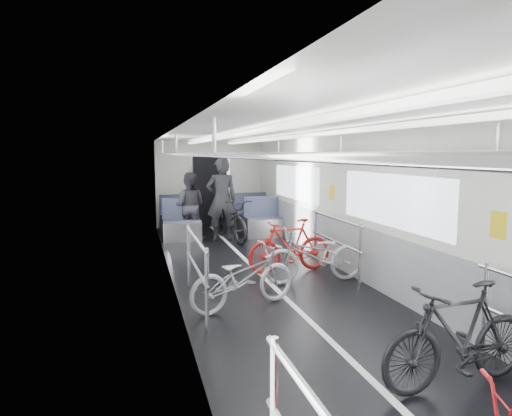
{
  "coord_description": "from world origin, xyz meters",
  "views": [
    {
      "loc": [
        -2.04,
        -5.73,
        2.07
      ],
      "look_at": [
        0.0,
        1.93,
        1.11
      ],
      "focal_mm": 32.0,
      "sensor_mm": 36.0,
      "label": 1
    }
  ],
  "objects_px": {
    "bike_right_near": "(459,336)",
    "person_standing": "(222,200)",
    "bike_right_far": "(290,246)",
    "bike_right_mid": "(315,255)",
    "bike_aisle": "(230,220)",
    "person_seated": "(189,206)",
    "bike_left_far": "(243,277)"
  },
  "relations": [
    {
      "from": "bike_left_far",
      "to": "bike_right_far",
      "type": "height_order",
      "value": "bike_right_far"
    },
    {
      "from": "bike_right_near",
      "to": "bike_right_far",
      "type": "xyz_separation_m",
      "value": [
        -0.13,
        4.14,
        -0.01
      ]
    },
    {
      "from": "bike_right_near",
      "to": "bike_aisle",
      "type": "bearing_deg",
      "value": 179.89
    },
    {
      "from": "bike_right_mid",
      "to": "bike_aisle",
      "type": "bearing_deg",
      "value": -171.98
    },
    {
      "from": "bike_right_far",
      "to": "person_standing",
      "type": "bearing_deg",
      "value": -174.11
    },
    {
      "from": "bike_right_far",
      "to": "bike_right_mid",
      "type": "bearing_deg",
      "value": 8.47
    },
    {
      "from": "bike_right_near",
      "to": "bike_aisle",
      "type": "distance_m",
      "value": 7.3
    },
    {
      "from": "bike_aisle",
      "to": "person_seated",
      "type": "bearing_deg",
      "value": 146.46
    },
    {
      "from": "bike_left_far",
      "to": "bike_right_far",
      "type": "relative_size",
      "value": 1.03
    },
    {
      "from": "person_standing",
      "to": "person_seated",
      "type": "bearing_deg",
      "value": -25.76
    },
    {
      "from": "bike_right_far",
      "to": "person_seated",
      "type": "xyz_separation_m",
      "value": [
        -1.33,
        3.54,
        0.34
      ]
    },
    {
      "from": "bike_aisle",
      "to": "bike_right_far",
      "type": "bearing_deg",
      "value": -93.21
    },
    {
      "from": "bike_left_far",
      "to": "bike_aisle",
      "type": "bearing_deg",
      "value": -28.71
    },
    {
      "from": "bike_aisle",
      "to": "person_standing",
      "type": "distance_m",
      "value": 0.53
    },
    {
      "from": "bike_right_near",
      "to": "person_seated",
      "type": "bearing_deg",
      "value": -173.53
    },
    {
      "from": "bike_aisle",
      "to": "bike_right_mid",
      "type": "bearing_deg",
      "value": -92.03
    },
    {
      "from": "bike_right_mid",
      "to": "bike_aisle",
      "type": "height_order",
      "value": "bike_aisle"
    },
    {
      "from": "bike_right_near",
      "to": "bike_aisle",
      "type": "relative_size",
      "value": 0.84
    },
    {
      "from": "person_standing",
      "to": "person_seated",
      "type": "distance_m",
      "value": 0.84
    },
    {
      "from": "bike_left_far",
      "to": "person_seated",
      "type": "xyz_separation_m",
      "value": [
        -0.12,
        5.15,
        0.39
      ]
    },
    {
      "from": "bike_right_near",
      "to": "bike_right_far",
      "type": "relative_size",
      "value": 1.02
    },
    {
      "from": "bike_right_far",
      "to": "person_seated",
      "type": "relative_size",
      "value": 0.96
    },
    {
      "from": "bike_right_far",
      "to": "bike_aisle",
      "type": "height_order",
      "value": "bike_aisle"
    },
    {
      "from": "bike_right_near",
      "to": "person_standing",
      "type": "xyz_separation_m",
      "value": [
        -0.74,
        7.28,
        0.51
      ]
    },
    {
      "from": "bike_left_far",
      "to": "bike_right_near",
      "type": "height_order",
      "value": "bike_right_near"
    },
    {
      "from": "person_standing",
      "to": "bike_right_near",
      "type": "bearing_deg",
      "value": 98.76
    },
    {
      "from": "bike_right_near",
      "to": "bike_right_mid",
      "type": "distance_m",
      "value": 3.42
    },
    {
      "from": "bike_aisle",
      "to": "person_seated",
      "type": "relative_size",
      "value": 1.17
    },
    {
      "from": "bike_right_mid",
      "to": "bike_right_far",
      "type": "distance_m",
      "value": 0.74
    },
    {
      "from": "bike_left_far",
      "to": "bike_right_near",
      "type": "distance_m",
      "value": 2.86
    },
    {
      "from": "bike_left_far",
      "to": "person_standing",
      "type": "distance_m",
      "value": 4.83
    },
    {
      "from": "bike_left_far",
      "to": "bike_right_mid",
      "type": "relative_size",
      "value": 0.94
    }
  ]
}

